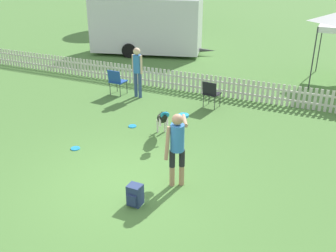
# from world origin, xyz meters

# --- Properties ---
(ground_plane) EXTENTS (240.00, 240.00, 0.00)m
(ground_plane) POSITION_xyz_m (0.00, 0.00, 0.00)
(ground_plane) COLOR #4C7A38
(handler_person) EXTENTS (0.47, 1.06, 1.59)m
(handler_person) POSITION_xyz_m (0.94, 0.38, 0.99)
(handler_person) COLOR tan
(handler_person) RESTS_ON ground_plane
(leaping_dog) EXTENTS (0.75, 1.04, 0.91)m
(leaping_dog) POSITION_xyz_m (-0.33, 2.30, 0.55)
(leaping_dog) COLOR black
(leaping_dog) RESTS_ON ground_plane
(frisbee_near_handler) EXTENTS (0.22, 0.22, 0.02)m
(frisbee_near_handler) POSITION_xyz_m (-1.41, 2.55, 0.01)
(frisbee_near_handler) COLOR #1E8CD8
(frisbee_near_handler) RESTS_ON ground_plane
(frisbee_near_dog) EXTENTS (0.22, 0.22, 0.02)m
(frisbee_near_dog) POSITION_xyz_m (-0.39, 3.23, 0.01)
(frisbee_near_dog) COLOR #1E8CD8
(frisbee_near_dog) RESTS_ON ground_plane
(frisbee_midfield) EXTENTS (0.22, 0.22, 0.02)m
(frisbee_midfield) POSITION_xyz_m (-2.00, 0.76, 0.01)
(frisbee_midfield) COLOR #1E8CD8
(frisbee_midfield) RESTS_ON ground_plane
(backpack_on_grass) EXTENTS (0.27, 0.27, 0.42)m
(backpack_on_grass) POSITION_xyz_m (0.51, -0.61, 0.21)
(backpack_on_grass) COLOR navy
(backpack_on_grass) RESTS_ON ground_plane
(picket_fence) EXTENTS (23.85, 0.04, 0.70)m
(picket_fence) POSITION_xyz_m (0.00, 6.09, 0.35)
(picket_fence) COLOR beige
(picket_fence) RESTS_ON ground_plane
(folding_chair_blue_left) EXTENTS (0.51, 0.53, 0.90)m
(folding_chair_blue_left) POSITION_xyz_m (-3.27, 4.69, 0.54)
(folding_chair_blue_left) COLOR #333338
(folding_chair_blue_left) RESTS_ON ground_plane
(folding_chair_center) EXTENTS (0.52, 0.54, 0.88)m
(folding_chair_center) POSITION_xyz_m (0.08, 4.90, 0.53)
(folding_chair_center) COLOR #333338
(folding_chair_center) RESTS_ON ground_plane
(spectator_standing) EXTENTS (0.41, 0.27, 1.69)m
(spectator_standing) POSITION_xyz_m (-2.50, 4.82, 1.03)
(spectator_standing) COLOR #334C7A
(spectator_standing) RESTS_ON ground_plane
(equipment_trailer) EXTENTS (6.16, 3.52, 2.68)m
(equipment_trailer) POSITION_xyz_m (-5.37, 10.87, 1.41)
(equipment_trailer) COLOR silver
(equipment_trailer) RESTS_ON ground_plane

